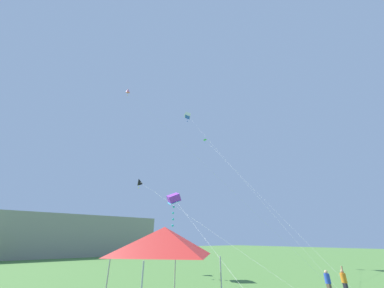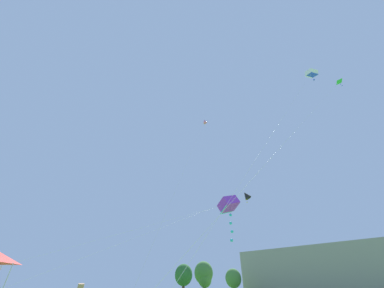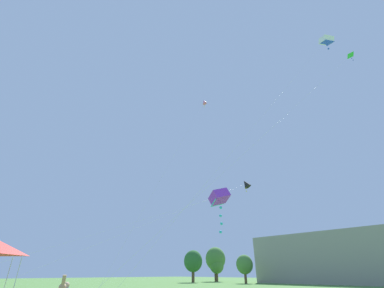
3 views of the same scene
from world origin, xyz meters
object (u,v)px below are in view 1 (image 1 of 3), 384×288
person_orange_shirt (344,281)px  kite_black_diamond_2 (139,182)px  kite_pink_diamond_4 (128,91)px  kite_green_delta_1 (207,142)px  kite_purple_box_3 (174,199)px  kite_white_box_0 (187,116)px  person_blue_shirt (328,282)px  festival_tent (164,241)px

person_orange_shirt → kite_black_diamond_2: 24.91m
person_orange_shirt → kite_pink_diamond_4: 32.34m
kite_black_diamond_2 → person_orange_shirt: bearing=-70.8°
kite_green_delta_1 → kite_purple_box_3: bearing=-148.2°
person_orange_shirt → kite_white_box_0: size_ratio=0.06×
person_orange_shirt → kite_pink_diamond_4: (-11.68, 19.03, 23.40)m
kite_purple_box_3 → person_blue_shirt: bearing=-72.2°
festival_tent → kite_white_box_0: (19.28, 25.84, 25.56)m
person_blue_shirt → kite_white_box_0: 38.29m
person_orange_shirt → kite_black_diamond_2: (-7.43, 21.36, 10.44)m
festival_tent → kite_pink_diamond_4: size_ratio=0.16×
person_orange_shirt → kite_green_delta_1: size_ratio=0.08×
festival_tent → kite_purple_box_3: size_ratio=0.19×
kite_black_diamond_2 → kite_pink_diamond_4: 13.84m
person_blue_shirt → kite_purple_box_3: kite_purple_box_3 is taller
person_orange_shirt → festival_tent: bearing=-162.5°
kite_purple_box_3 → kite_white_box_0: bearing=48.8°
kite_white_box_0 → kite_black_diamond_2: (-11.65, -4.46, -17.77)m
festival_tent → kite_white_box_0: 41.14m
kite_white_box_0 → kite_pink_diamond_4: 17.95m
festival_tent → kite_purple_box_3: 17.81m
kite_green_delta_1 → kite_purple_box_3: 19.71m
festival_tent → kite_white_box_0: kite_white_box_0 is taller
kite_white_box_0 → kite_pink_diamond_4: kite_white_box_0 is taller
kite_green_delta_1 → festival_tent: bearing=-134.2°
festival_tent → person_blue_shirt: size_ratio=2.60×
festival_tent → kite_green_delta_1: 35.65m
kite_white_box_0 → person_orange_shirt: bearing=-99.3°
person_blue_shirt → person_orange_shirt: 1.38m
kite_white_box_0 → kite_purple_box_3: kite_white_box_0 is taller
person_orange_shirt → kite_black_diamond_2: bearing=126.7°
kite_green_delta_1 → kite_pink_diamond_4: bearing=-170.9°
kite_purple_box_3 → kite_pink_diamond_4: size_ratio=0.87×
kite_green_delta_1 → kite_purple_box_3: (-12.01, -7.46, -13.73)m
kite_green_delta_1 → kite_pink_diamond_4: size_ratio=0.95×
kite_pink_diamond_4 → kite_purple_box_3: bearing=-37.5°
kite_black_diamond_2 → kite_pink_diamond_4: (-4.25, -2.34, 12.96)m
festival_tent → kite_black_diamond_2: size_ratio=0.16×
person_blue_shirt → kite_purple_box_3: size_ratio=0.07×
person_orange_shirt → kite_purple_box_3: size_ratio=0.08×
person_blue_shirt → festival_tent: bearing=-104.4°
person_orange_shirt → kite_white_box_0: (4.22, 25.83, 28.21)m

